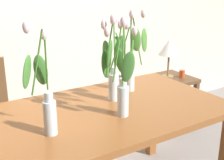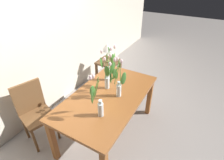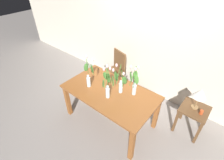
{
  "view_description": "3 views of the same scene",
  "coord_description": "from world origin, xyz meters",
  "px_view_note": "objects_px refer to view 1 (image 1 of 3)",
  "views": [
    {
      "loc": [
        -0.86,
        -1.49,
        1.49
      ],
      "look_at": [
        0.08,
        -0.0,
        0.92
      ],
      "focal_mm": 48.85,
      "sensor_mm": 36.0,
      "label": 1
    },
    {
      "loc": [
        -1.66,
        -1.01,
        2.24
      ],
      "look_at": [
        0.03,
        -0.05,
        0.99
      ],
      "focal_mm": 28.28,
      "sensor_mm": 36.0,
      "label": 2
    },
    {
      "loc": [
        1.39,
        -1.64,
        2.6
      ],
      "look_at": [
        0.04,
        0.01,
        0.99
      ],
      "focal_mm": 26.64,
      "sensor_mm": 36.0,
      "label": 3
    }
  ],
  "objects_px": {
    "tulip_vase_2": "(120,77)",
    "pillar_candle": "(182,74)",
    "tulip_vase_0": "(131,61)",
    "table_lamp": "(169,48)",
    "tulip_vase_3": "(45,99)",
    "side_table": "(170,88)",
    "dining_table": "(101,123)",
    "tulip_vase_1": "(116,70)"
  },
  "relations": [
    {
      "from": "tulip_vase_1",
      "to": "tulip_vase_0",
      "type": "bearing_deg",
      "value": 29.91
    },
    {
      "from": "dining_table",
      "to": "tulip_vase_3",
      "type": "distance_m",
      "value": 0.49
    },
    {
      "from": "dining_table",
      "to": "table_lamp",
      "type": "bearing_deg",
      "value": 31.22
    },
    {
      "from": "dining_table",
      "to": "tulip_vase_0",
      "type": "height_order",
      "value": "tulip_vase_0"
    },
    {
      "from": "tulip_vase_0",
      "to": "pillar_candle",
      "type": "relative_size",
      "value": 7.78
    },
    {
      "from": "side_table",
      "to": "tulip_vase_3",
      "type": "bearing_deg",
      "value": -153.1
    },
    {
      "from": "side_table",
      "to": "table_lamp",
      "type": "xyz_separation_m",
      "value": [
        -0.02,
        0.02,
        0.42
      ]
    },
    {
      "from": "tulip_vase_3",
      "to": "side_table",
      "type": "height_order",
      "value": "tulip_vase_3"
    },
    {
      "from": "tulip_vase_0",
      "to": "tulip_vase_2",
      "type": "bearing_deg",
      "value": -134.04
    },
    {
      "from": "tulip_vase_0",
      "to": "tulip_vase_2",
      "type": "xyz_separation_m",
      "value": [
        -0.29,
        -0.3,
        0.01
      ]
    },
    {
      "from": "tulip_vase_2",
      "to": "pillar_candle",
      "type": "height_order",
      "value": "tulip_vase_2"
    },
    {
      "from": "tulip_vase_1",
      "to": "table_lamp",
      "type": "xyz_separation_m",
      "value": [
        1.07,
        0.67,
        -0.1
      ]
    },
    {
      "from": "tulip_vase_0",
      "to": "tulip_vase_1",
      "type": "distance_m",
      "value": 0.23
    },
    {
      "from": "tulip_vase_1",
      "to": "table_lamp",
      "type": "height_order",
      "value": "tulip_vase_1"
    },
    {
      "from": "pillar_candle",
      "to": "dining_table",
      "type": "bearing_deg",
      "value": -153.82
    },
    {
      "from": "dining_table",
      "to": "tulip_vase_1",
      "type": "relative_size",
      "value": 2.75
    },
    {
      "from": "table_lamp",
      "to": "pillar_candle",
      "type": "height_order",
      "value": "table_lamp"
    },
    {
      "from": "tulip_vase_1",
      "to": "tulip_vase_3",
      "type": "distance_m",
      "value": 0.57
    },
    {
      "from": "table_lamp",
      "to": "side_table",
      "type": "bearing_deg",
      "value": -46.53
    },
    {
      "from": "dining_table",
      "to": "table_lamp",
      "type": "relative_size",
      "value": 4.02
    },
    {
      "from": "dining_table",
      "to": "tulip_vase_3",
      "type": "height_order",
      "value": "tulip_vase_3"
    },
    {
      "from": "dining_table",
      "to": "side_table",
      "type": "xyz_separation_m",
      "value": [
        1.25,
        0.72,
        -0.22
      ]
    },
    {
      "from": "tulip_vase_1",
      "to": "pillar_candle",
      "type": "distance_m",
      "value": 1.39
    },
    {
      "from": "pillar_candle",
      "to": "tulip_vase_3",
      "type": "bearing_deg",
      "value": -156.13
    },
    {
      "from": "side_table",
      "to": "pillar_candle",
      "type": "height_order",
      "value": "pillar_candle"
    },
    {
      "from": "tulip_vase_3",
      "to": "table_lamp",
      "type": "height_order",
      "value": "tulip_vase_3"
    },
    {
      "from": "pillar_candle",
      "to": "tulip_vase_2",
      "type": "bearing_deg",
      "value": -148.83
    },
    {
      "from": "side_table",
      "to": "pillar_candle",
      "type": "xyz_separation_m",
      "value": [
        0.1,
        -0.06,
        0.16
      ]
    },
    {
      "from": "pillar_candle",
      "to": "table_lamp",
      "type": "bearing_deg",
      "value": 146.88
    },
    {
      "from": "dining_table",
      "to": "tulip_vase_1",
      "type": "xyz_separation_m",
      "value": [
        0.15,
        0.07,
        0.31
      ]
    },
    {
      "from": "tulip_vase_2",
      "to": "pillar_candle",
      "type": "xyz_separation_m",
      "value": [
        1.29,
        0.78,
        -0.39
      ]
    },
    {
      "from": "tulip_vase_0",
      "to": "side_table",
      "type": "xyz_separation_m",
      "value": [
        0.9,
        0.54,
        -0.53
      ]
    },
    {
      "from": "tulip_vase_0",
      "to": "tulip_vase_2",
      "type": "distance_m",
      "value": 0.42
    },
    {
      "from": "dining_table",
      "to": "tulip_vase_0",
      "type": "distance_m",
      "value": 0.51
    },
    {
      "from": "tulip_vase_3",
      "to": "side_table",
      "type": "bearing_deg",
      "value": 26.9
    },
    {
      "from": "tulip_vase_2",
      "to": "tulip_vase_3",
      "type": "height_order",
      "value": "tulip_vase_2"
    },
    {
      "from": "tulip_vase_1",
      "to": "side_table",
      "type": "height_order",
      "value": "tulip_vase_1"
    },
    {
      "from": "tulip_vase_0",
      "to": "pillar_candle",
      "type": "xyz_separation_m",
      "value": [
        1.0,
        0.48,
        -0.38
      ]
    },
    {
      "from": "tulip_vase_1",
      "to": "side_table",
      "type": "distance_m",
      "value": 1.38
    },
    {
      "from": "tulip_vase_0",
      "to": "table_lamp",
      "type": "xyz_separation_m",
      "value": [
        0.88,
        0.56,
        -0.11
      ]
    },
    {
      "from": "tulip_vase_1",
      "to": "table_lamp",
      "type": "distance_m",
      "value": 1.27
    },
    {
      "from": "dining_table",
      "to": "side_table",
      "type": "relative_size",
      "value": 2.91
    }
  ]
}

